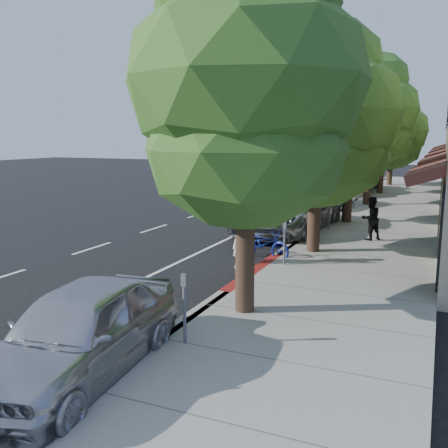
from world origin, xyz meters
The scene contains 18 objects.
ground centered at (0.00, 0.00, 0.00)m, with size 120.00×120.00×0.00m, color black.
sidewalk centered at (2.30, 8.00, 0.07)m, with size 4.60×56.00×0.15m, color gray.
curb centered at (0.00, 8.00, 0.07)m, with size 0.30×56.00×0.15m, color #9E998E.
curb_red_segment centered at (0.00, 1.00, 0.07)m, with size 0.32×4.00×0.15m, color maroon.
street_tree_0 centered at (0.90, -2.00, 4.69)m, with size 4.80×4.80×7.63m.
street_tree_1 centered at (0.90, 4.00, 4.38)m, with size 5.16×5.16×7.34m.
street_tree_2 centered at (0.90, 10.00, 3.98)m, with size 4.01×4.01×6.47m.
street_tree_3 centered at (0.90, 16.00, 4.99)m, with size 4.94×4.94×8.08m.
street_tree_4 centered at (0.90, 22.00, 4.44)m, with size 4.43×4.43×7.20m.
street_tree_5 centered at (0.90, 28.00, 4.09)m, with size 5.32×5.32×7.00m.
cyclist centered at (-0.64, 1.75, 1.01)m, with size 0.73×0.48×2.01m, color silver.
bicycle centered at (-0.40, 3.00, 0.48)m, with size 0.63×1.82×0.95m, color navy.
silver_suv centered at (-1.02, 7.49, 0.90)m, with size 2.99×6.48×1.80m, color #A5A5AA.
dark_sedan centered at (-1.64, 14.41, 0.85)m, with size 1.81×5.19×1.71m, color black.
white_pickup centered at (-0.62, 21.00, 0.84)m, with size 2.36×5.80×1.68m, color white.
dark_suv_far centered at (-0.50, 23.55, 0.80)m, with size 1.90×4.72×1.61m, color black.
near_car_a centered at (-0.50, -5.50, 0.75)m, with size 1.77×4.39×1.50m, color #BBBBC0.
pedestrian centered at (2.33, 6.49, 0.91)m, with size 0.74×0.58×1.53m, color black.
Camera 1 is at (4.50, -11.33, 3.75)m, focal length 40.00 mm.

